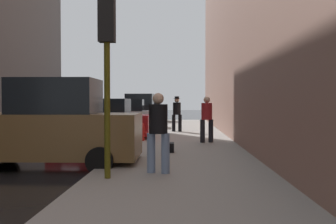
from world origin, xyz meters
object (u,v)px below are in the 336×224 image
(parked_silver_sedan, at_px, (125,115))
(pedestrian_in_jeans, at_px, (158,128))
(parked_red_hatchback, at_px, (102,121))
(pedestrian_with_fedora, at_px, (177,112))
(fire_hydrant, at_px, (142,132))
(parked_black_suv, at_px, (138,110))
(parked_bronze_suv, at_px, (51,127))
(parked_blue_sedan, at_px, (146,110))
(pedestrian_in_red_jacket, at_px, (207,117))
(duffel_bag, at_px, (169,147))
(traffic_light, at_px, (107,47))

(parked_silver_sedan, relative_size, pedestrian_in_jeans, 2.48)
(parked_red_hatchback, height_order, pedestrian_with_fedora, pedestrian_with_fedora)
(pedestrian_in_jeans, bearing_deg, fire_hydrant, 98.99)
(parked_black_suv, relative_size, pedestrian_in_jeans, 2.72)
(pedestrian_in_jeans, bearing_deg, pedestrian_with_fedora, 88.48)
(parked_silver_sedan, xyz_separation_m, parked_black_suv, (-0.00, 6.73, 0.18))
(parked_bronze_suv, bearing_deg, pedestrian_in_jeans, -27.02)
(parked_black_suv, height_order, parked_blue_sedan, parked_black_suv)
(pedestrian_in_red_jacket, bearing_deg, fire_hydrant, 167.82)
(parked_silver_sedan, xyz_separation_m, duffel_bag, (2.95, -10.81, -0.56))
(parked_bronze_suv, xyz_separation_m, parked_black_suv, (-0.00, 19.39, 0.00))
(parked_black_suv, distance_m, fire_hydrant, 14.45)
(traffic_light, relative_size, pedestrian_with_fedora, 2.03)
(parked_bronze_suv, bearing_deg, pedestrian_with_fedora, 71.83)
(parked_red_hatchback, bearing_deg, pedestrian_in_red_jacket, -22.56)
(pedestrian_in_red_jacket, bearing_deg, pedestrian_with_fedora, 103.08)
(parked_bronze_suv, distance_m, parked_silver_sedan, 12.65)
(fire_hydrant, distance_m, traffic_light, 7.43)
(parked_bronze_suv, height_order, fire_hydrant, parked_bronze_suv)
(parked_black_suv, relative_size, traffic_light, 1.29)
(duffel_bag, bearing_deg, pedestrian_with_fedora, 88.72)
(traffic_light, distance_m, duffel_bag, 4.71)
(pedestrian_in_jeans, bearing_deg, traffic_light, -149.74)
(parked_silver_sedan, xyz_separation_m, fire_hydrant, (1.80, -7.59, -0.35))
(pedestrian_with_fedora, bearing_deg, pedestrian_in_jeans, -91.52)
(duffel_bag, bearing_deg, pedestrian_in_red_jacket, 63.67)
(parked_bronze_suv, distance_m, traffic_light, 3.24)
(traffic_light, bearing_deg, fire_hydrant, 90.40)
(pedestrian_in_red_jacket, xyz_separation_m, pedestrian_with_fedora, (-1.16, 4.99, 0.03))
(traffic_light, bearing_deg, parked_bronze_suv, 132.59)
(parked_bronze_suv, xyz_separation_m, parked_red_hatchback, (0.00, 6.31, -0.18))
(parked_silver_sedan, height_order, fire_hydrant, parked_silver_sedan)
(parked_black_suv, bearing_deg, traffic_light, -85.05)
(parked_red_hatchback, bearing_deg, parked_bronze_suv, -90.00)
(fire_hydrant, bearing_deg, parked_silver_sedan, 103.37)
(pedestrian_in_red_jacket, relative_size, duffel_bag, 3.89)
(parked_blue_sedan, bearing_deg, duffel_bag, -83.13)
(parked_red_hatchback, relative_size, duffel_bag, 9.68)
(parked_black_suv, xyz_separation_m, pedestrian_in_jeans, (2.83, -20.83, 0.07))
(parked_blue_sedan, height_order, pedestrian_in_jeans, pedestrian_in_jeans)
(traffic_light, bearing_deg, pedestrian_in_jeans, 30.26)
(parked_silver_sedan, xyz_separation_m, pedestrian_in_jeans, (2.83, -14.10, 0.26))
(pedestrian_with_fedora, xyz_separation_m, duffel_bag, (-0.17, -7.68, -0.85))
(parked_bronze_suv, xyz_separation_m, pedestrian_in_jeans, (2.83, -1.44, 0.07))
(parked_black_suv, height_order, pedestrian_with_fedora, parked_black_suv)
(parked_red_hatchback, relative_size, fire_hydrant, 6.05)
(parked_blue_sedan, xyz_separation_m, duffel_bag, (2.95, -24.50, -0.56))
(parked_red_hatchback, xyz_separation_m, duffel_bag, (2.95, -4.47, -0.56))
(pedestrian_in_jeans, height_order, duffel_bag, pedestrian_in_jeans)
(fire_hydrant, xyz_separation_m, traffic_light, (0.05, -7.08, 2.26))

